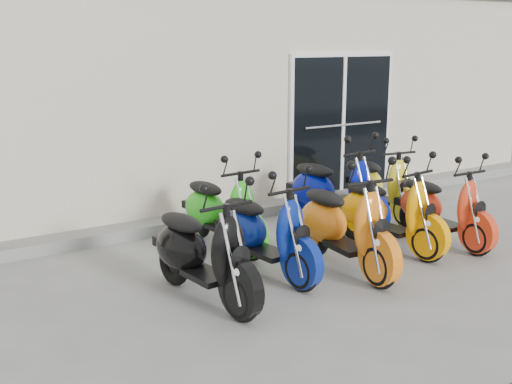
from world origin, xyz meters
TOP-DOWN VIEW (x-y plane):
  - ground at (0.00, 0.00)m, footprint 80.00×80.00m
  - building at (0.00, 5.20)m, footprint 14.00×6.00m
  - front_step at (0.00, 2.02)m, footprint 14.00×0.40m
  - door_right at (2.60, 2.17)m, footprint 2.02×0.08m
  - scooter_front_black at (-1.23, -0.38)m, footprint 0.82×1.82m
  - scooter_front_blue at (-0.34, -0.12)m, footprint 0.80×1.77m
  - scooter_front_orange_a at (0.49, -0.45)m, footprint 0.80×1.86m
  - scooter_front_orange_b at (1.40, -0.19)m, footprint 0.84×1.77m
  - scooter_front_red at (2.16, -0.36)m, footprint 0.62×1.64m
  - scooter_back_green at (-0.27, 0.95)m, footprint 0.77×1.74m
  - scooter_back_blue at (1.44, 0.88)m, footprint 0.88×1.90m
  - scooter_back_yellow at (2.35, 0.96)m, footprint 0.84×1.75m

SIDE VIEW (x-z plane):
  - ground at x=0.00m, z-range 0.00..0.00m
  - front_step at x=0.00m, z-range 0.00..0.15m
  - scooter_front_red at x=2.16m, z-range 0.00..1.20m
  - scooter_back_yellow at x=2.35m, z-range 0.00..1.24m
  - scooter_back_green at x=-0.27m, z-range 0.00..1.25m
  - scooter_front_orange_b at x=1.40m, z-range 0.00..1.26m
  - scooter_front_blue at x=-0.34m, z-range 0.00..1.27m
  - scooter_front_black at x=-1.23m, z-range 0.00..1.30m
  - scooter_front_orange_a at x=0.49m, z-range 0.00..1.34m
  - scooter_back_blue at x=1.44m, z-range 0.00..1.35m
  - door_right at x=2.60m, z-range 0.15..2.37m
  - building at x=0.00m, z-range 0.00..3.20m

